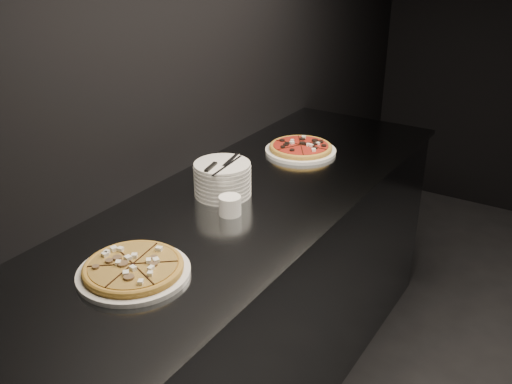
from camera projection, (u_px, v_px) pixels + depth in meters
The scene contains 7 objects.
wall_left at pixel (151, 61), 2.07m from camera, with size 0.02×5.00×2.80m, color black.
counter at pixel (239, 306), 2.28m from camera, with size 0.74×2.44×0.92m.
pizza_mushroom at pixel (134, 269), 1.65m from camera, with size 0.38×0.38×0.04m.
pizza_tomato at pixel (301, 148), 2.55m from camera, with size 0.32×0.32×0.04m.
plate_stack at pixel (222, 179), 2.13m from camera, with size 0.21×0.21×0.13m.
cutlery at pixel (221, 164), 2.09m from camera, with size 0.07×0.23×0.01m.
ramekin at pixel (230, 205), 1.99m from camera, with size 0.08×0.08×0.07m.
Camera 1 is at (-1.07, -1.55, 1.84)m, focal length 40.00 mm.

